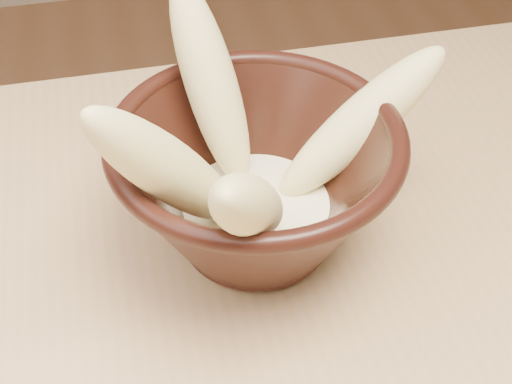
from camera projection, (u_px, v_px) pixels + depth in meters
bowl at (256, 182)px, 0.48m from camera, size 0.19×0.19×0.11m
milk_puddle at (256, 210)px, 0.50m from camera, size 0.11×0.11×0.02m
banana_upright at (211, 84)px, 0.48m from camera, size 0.07×0.11×0.15m
banana_left at (170, 171)px, 0.42m from camera, size 0.12×0.10×0.16m
banana_right at (361, 123)px, 0.49m from camera, size 0.15×0.07×0.12m
banana_front at (249, 207)px, 0.40m from camera, size 0.09×0.14×0.15m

